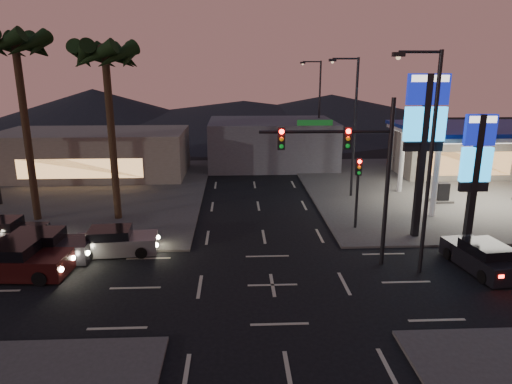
{
  "coord_description": "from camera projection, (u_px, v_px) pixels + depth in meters",
  "views": [
    {
      "loc": [
        -1.59,
        -18.28,
        9.23
      ],
      "look_at": [
        -0.51,
        4.69,
        3.0
      ],
      "focal_mm": 32.0,
      "sensor_mm": 36.0,
      "label": 1
    }
  ],
  "objects": [
    {
      "name": "ground",
      "position": [
        272.0,
        285.0,
        20.11
      ],
      "size": [
        140.0,
        140.0,
        0.0
      ],
      "primitive_type": "plane",
      "color": "black",
      "rests_on": "ground"
    },
    {
      "name": "corner_lot_ne",
      "position": [
        456.0,
        188.0,
        36.25
      ],
      "size": [
        24.0,
        24.0,
        0.12
      ],
      "primitive_type": "cube",
      "color": "#47443F",
      "rests_on": "ground"
    },
    {
      "name": "corner_lot_nw",
      "position": [
        47.0,
        193.0,
        34.79
      ],
      "size": [
        24.0,
        24.0,
        0.12
      ],
      "primitive_type": "cube",
      "color": "#47443F",
      "rests_on": "ground"
    },
    {
      "name": "gas_station",
      "position": [
        492.0,
        132.0,
        31.08
      ],
      "size": [
        12.2,
        8.2,
        5.47
      ],
      "color": "silver",
      "rests_on": "ground"
    },
    {
      "name": "convenience_store",
      "position": [
        454.0,
        153.0,
        40.66
      ],
      "size": [
        10.0,
        6.0,
        4.0
      ],
      "primitive_type": "cube",
      "color": "#726B5B",
      "rests_on": "ground"
    },
    {
      "name": "pylon_sign_tall",
      "position": [
        425.0,
        124.0,
        24.13
      ],
      "size": [
        2.2,
        0.35,
        9.0
      ],
      "color": "black",
      "rests_on": "ground"
    },
    {
      "name": "pylon_sign_short",
      "position": [
        477.0,
        160.0,
        23.74
      ],
      "size": [
        1.6,
        0.35,
        7.0
      ],
      "color": "black",
      "rests_on": "ground"
    },
    {
      "name": "traffic_signal_mast",
      "position": [
        352.0,
        159.0,
        20.84
      ],
      "size": [
        6.1,
        0.39,
        8.0
      ],
      "color": "black",
      "rests_on": "ground"
    },
    {
      "name": "pedestal_signal",
      "position": [
        358.0,
        182.0,
        26.33
      ],
      "size": [
        0.32,
        0.39,
        4.3
      ],
      "color": "black",
      "rests_on": "ground"
    },
    {
      "name": "streetlight_near",
      "position": [
        427.0,
        152.0,
        19.89
      ],
      "size": [
        2.14,
        0.25,
        10.0
      ],
      "color": "black",
      "rests_on": "ground"
    },
    {
      "name": "streetlight_mid",
      "position": [
        352.0,
        120.0,
        32.43
      ],
      "size": [
        2.14,
        0.25,
        10.0
      ],
      "color": "black",
      "rests_on": "ground"
    },
    {
      "name": "streetlight_far",
      "position": [
        317.0,
        105.0,
        45.92
      ],
      "size": [
        2.14,
        0.25,
        10.0
      ],
      "color": "black",
      "rests_on": "ground"
    },
    {
      "name": "palm_a",
      "position": [
        106.0,
        65.0,
        26.4
      ],
      "size": [
        4.41,
        4.41,
        10.86
      ],
      "color": "black",
      "rests_on": "ground"
    },
    {
      "name": "palm_b",
      "position": [
        16.0,
        55.0,
        26.03
      ],
      "size": [
        4.41,
        4.41,
        11.46
      ],
      "color": "black",
      "rests_on": "ground"
    },
    {
      "name": "building_far_west",
      "position": [
        94.0,
        154.0,
        40.16
      ],
      "size": [
        16.0,
        8.0,
        4.0
      ],
      "primitive_type": "cube",
      "color": "#726B5B",
      "rests_on": "ground"
    },
    {
      "name": "building_far_mid",
      "position": [
        271.0,
        143.0,
        44.7
      ],
      "size": [
        12.0,
        9.0,
        4.4
      ],
      "primitive_type": "cube",
      "color": "#4C4C51",
      "rests_on": "ground"
    },
    {
      "name": "hill_left",
      "position": [
        94.0,
        107.0,
        76.04
      ],
      "size": [
        40.0,
        40.0,
        6.0
      ],
      "primitive_type": "cone",
      "color": "black",
      "rests_on": "ground"
    },
    {
      "name": "hill_right",
      "position": [
        331.0,
        109.0,
        77.99
      ],
      "size": [
        50.0,
        50.0,
        5.0
      ],
      "primitive_type": "cone",
      "color": "black",
      "rests_on": "ground"
    },
    {
      "name": "hill_center",
      "position": [
        244.0,
        113.0,
        77.44
      ],
      "size": [
        60.0,
        60.0,
        4.0
      ],
      "primitive_type": "cone",
      "color": "black",
      "rests_on": "ground"
    },
    {
      "name": "car_lane_a_front",
      "position": [
        43.0,
        247.0,
        22.49
      ],
      "size": [
        4.77,
        2.08,
        1.54
      ],
      "color": "black",
      "rests_on": "ground"
    },
    {
      "name": "car_lane_a_mid",
      "position": [
        15.0,
        262.0,
        20.79
      ],
      "size": [
        4.91,
        2.3,
        1.56
      ],
      "color": "#340F0E",
      "rests_on": "ground"
    },
    {
      "name": "car_lane_b_front",
      "position": [
        115.0,
        242.0,
        23.39
      ],
      "size": [
        4.35,
        2.09,
        1.38
      ],
      "color": "slate",
      "rests_on": "ground"
    },
    {
      "name": "car_lane_b_mid",
      "position": [
        3.0,
        233.0,
        24.67
      ],
      "size": [
        4.39,
        1.93,
        1.42
      ],
      "color": "black",
      "rests_on": "ground"
    },
    {
      "name": "suv_station",
      "position": [
        482.0,
        257.0,
        21.46
      ],
      "size": [
        2.29,
        4.39,
        1.4
      ],
      "color": "black",
      "rests_on": "ground"
    }
  ]
}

